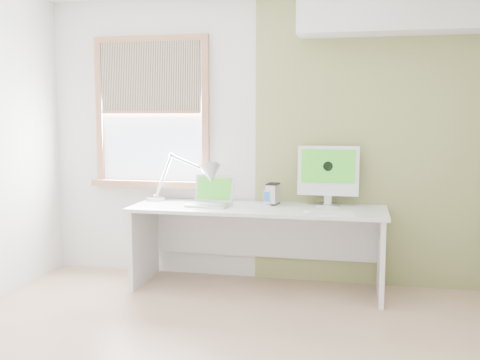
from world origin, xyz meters
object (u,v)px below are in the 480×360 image
(external_drive, at_px, (273,194))
(desk_lamp, at_px, (200,177))
(desk, at_px, (259,228))
(laptop, at_px, (211,198))
(imac, at_px, (328,172))

(external_drive, bearing_deg, desk_lamp, -177.24)
(desk, relative_size, laptop, 5.57)
(desk, relative_size, imac, 4.12)
(laptop, xyz_separation_m, imac, (1.01, 0.21, 0.23))
(external_drive, distance_m, imac, 0.52)
(desk_lamp, xyz_separation_m, laptop, (0.14, -0.12, -0.17))
(desk, relative_size, external_drive, 11.59)
(imac, bearing_deg, external_drive, -173.13)
(external_drive, relative_size, imac, 0.36)
(desk_lamp, distance_m, external_drive, 0.68)
(desk_lamp, relative_size, laptop, 1.97)
(laptop, distance_m, imac, 1.05)
(laptop, height_order, external_drive, laptop)
(external_drive, bearing_deg, laptop, -163.73)
(desk, distance_m, imac, 0.78)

